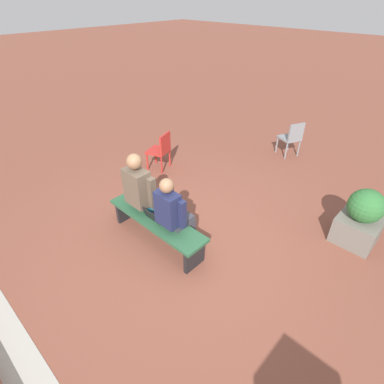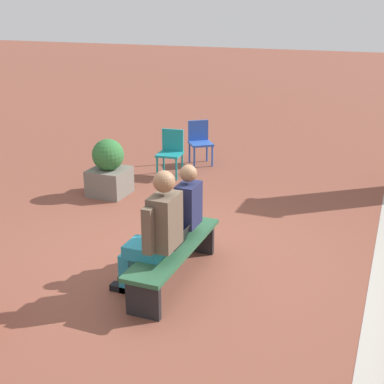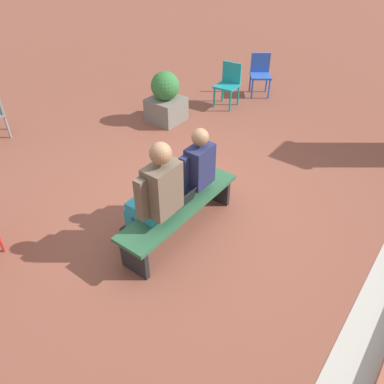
% 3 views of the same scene
% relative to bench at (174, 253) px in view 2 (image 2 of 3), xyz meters
% --- Properties ---
extents(ground_plane, '(60.00, 60.00, 0.00)m').
position_rel_bench_xyz_m(ground_plane, '(-0.39, -0.19, -0.35)').
color(ground_plane, brown).
extents(concrete_strip, '(7.86, 0.40, 0.01)m').
position_rel_bench_xyz_m(concrete_strip, '(0.00, 2.29, -0.35)').
color(concrete_strip, '#A8A399').
rests_on(concrete_strip, ground).
extents(bench, '(1.80, 0.44, 0.45)m').
position_rel_bench_xyz_m(bench, '(0.00, 0.00, 0.00)').
color(bench, '#285638').
rests_on(bench, ground).
extents(person_student, '(0.52, 0.65, 1.30)m').
position_rel_bench_xyz_m(person_student, '(-0.33, -0.07, 0.35)').
color(person_student, '#383842').
rests_on(person_student, ground).
extents(person_adult, '(0.59, 0.75, 1.43)m').
position_rel_bench_xyz_m(person_adult, '(0.33, -0.07, 0.40)').
color(person_adult, teal).
rests_on(person_adult, ground).
extents(laptop, '(0.32, 0.29, 0.21)m').
position_rel_bench_xyz_m(laptop, '(-0.01, 0.01, 0.15)').
color(laptop, black).
rests_on(laptop, bench).
extents(plastic_chair_by_pillar, '(0.46, 0.46, 0.84)m').
position_rel_bench_xyz_m(plastic_chair_by_pillar, '(-3.58, -1.61, 0.13)').
color(plastic_chair_by_pillar, teal).
rests_on(plastic_chair_by_pillar, ground).
extents(plastic_chair_foreground, '(0.59, 0.59, 0.84)m').
position_rel_bench_xyz_m(plastic_chair_foreground, '(-4.48, -1.40, 0.13)').
color(plastic_chair_foreground, '#2D56B7').
rests_on(plastic_chair_foreground, ground).
extents(planter, '(0.60, 0.60, 0.94)m').
position_rel_bench_xyz_m(planter, '(-2.27, -2.15, 0.08)').
color(planter, '#6B665B').
rests_on(planter, ground).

